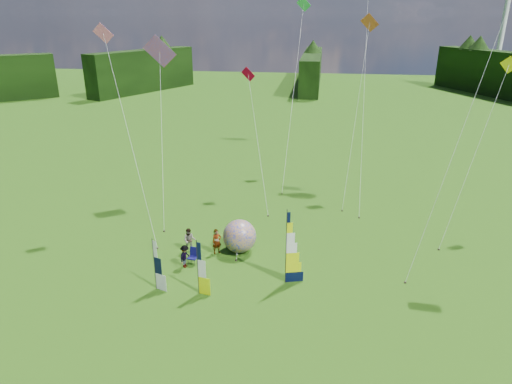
# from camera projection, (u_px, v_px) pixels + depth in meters

# --- Properties ---
(ground) EXTENTS (220.00, 220.00, 0.00)m
(ground) POSITION_uv_depth(u_px,v_px,m) (263.00, 306.00, 26.41)
(ground) COLOR #385E16
(ground) RESTS_ON ground
(treeline_ring) EXTENTS (210.00, 210.00, 8.00)m
(treeline_ring) POSITION_uv_depth(u_px,v_px,m) (264.00, 245.00, 24.94)
(treeline_ring) COLOR #17340B
(treeline_ring) RESTS_ON ground
(turbine_right) EXTENTS (8.00, 1.20, 30.00)m
(turbine_right) POSITION_uv_depth(u_px,v_px,m) (505.00, 16.00, 108.81)
(turbine_right) COLOR silver
(turbine_right) RESTS_ON ground
(feather_banner_main) EXTENTS (1.29, 0.44, 4.83)m
(feather_banner_main) POSITION_uv_depth(u_px,v_px,m) (286.00, 248.00, 27.86)
(feather_banner_main) COLOR black
(feather_banner_main) RESTS_ON ground
(side_banner_left) EXTENTS (0.97, 0.29, 3.49)m
(side_banner_left) POSITION_uv_depth(u_px,v_px,m) (198.00, 268.00, 26.98)
(side_banner_left) COLOR #D9E804
(side_banner_left) RESTS_ON ground
(side_banner_far) EXTENTS (0.96, 0.42, 3.33)m
(side_banner_far) POSITION_uv_depth(u_px,v_px,m) (154.00, 265.00, 27.49)
(side_banner_far) COLOR white
(side_banner_far) RESTS_ON ground
(bol_inflatable) EXTENTS (3.06, 3.06, 2.37)m
(bol_inflatable) POSITION_uv_depth(u_px,v_px,m) (239.00, 236.00, 32.08)
(bol_inflatable) COLOR #182AA3
(bol_inflatable) RESTS_ON ground
(spectator_a) EXTENTS (0.80, 0.75, 1.85)m
(spectator_a) POSITION_uv_depth(u_px,v_px,m) (217.00, 241.00, 31.90)
(spectator_a) COLOR #66594C
(spectator_a) RESTS_ON ground
(spectator_b) EXTENTS (0.90, 0.52, 1.76)m
(spectator_b) POSITION_uv_depth(u_px,v_px,m) (189.00, 240.00, 32.18)
(spectator_b) COLOR #66594C
(spectator_b) RESTS_ON ground
(spectator_c) EXTENTS (0.61, 1.09, 1.59)m
(spectator_c) POSITION_uv_depth(u_px,v_px,m) (185.00, 256.00, 30.20)
(spectator_c) COLOR #66594C
(spectator_c) RESTS_ON ground
(spectator_d) EXTENTS (1.18, 0.90, 1.87)m
(spectator_d) POSITION_uv_depth(u_px,v_px,m) (236.00, 234.00, 33.00)
(spectator_d) COLOR #66594C
(spectator_d) RESTS_ON ground
(camp_chair) EXTENTS (0.75, 0.75, 1.14)m
(camp_chair) POSITION_uv_depth(u_px,v_px,m) (193.00, 256.00, 30.64)
(camp_chair) COLOR #09093B
(camp_chair) RESTS_ON ground
(kite_whale) EXTENTS (5.26, 16.85, 21.26)m
(kite_whale) POSITION_uv_depth(u_px,v_px,m) (365.00, 76.00, 39.94)
(kite_whale) COLOR black
(kite_whale) RESTS_ON ground
(kite_rainbow_delta) EXTENTS (7.99, 13.69, 15.09)m
(kite_rainbow_delta) POSITION_uv_depth(u_px,v_px,m) (161.00, 123.00, 36.68)
(kite_rainbow_delta) COLOR red
(kite_rainbow_delta) RESTS_ON ground
(kite_parafoil) EXTENTS (11.14, 11.50, 20.32)m
(kite_parafoil) POSITION_uv_depth(u_px,v_px,m) (465.00, 114.00, 27.36)
(kite_parafoil) COLOR red
(kite_parafoil) RESTS_ON ground
(small_kite_red) EXTENTS (7.67, 10.24, 11.85)m
(small_kite_red) POSITION_uv_depth(u_px,v_px,m) (258.00, 136.00, 39.19)
(small_kite_red) COLOR red
(small_kite_red) RESTS_ON ground
(small_kite_orange) EXTENTS (5.98, 10.74, 16.38)m
(small_kite_orange) POSITION_uv_depth(u_px,v_px,m) (357.00, 108.00, 39.34)
(small_kite_orange) COLOR #E05727
(small_kite_orange) RESTS_ON ground
(small_kite_yellow) EXTENTS (7.21, 8.76, 13.39)m
(small_kite_yellow) POSITION_uv_depth(u_px,v_px,m) (475.00, 149.00, 32.74)
(small_kite_yellow) COLOR #D2D505
(small_kite_yellow) RESTS_ON ground
(small_kite_pink) EXTENTS (8.07, 8.47, 15.69)m
(small_kite_pink) POSITION_uv_depth(u_px,v_px,m) (129.00, 132.00, 32.67)
(small_kite_pink) COLOR #DE5D80
(small_kite_pink) RESTS_ON ground
(small_kite_green) EXTENTS (5.53, 13.54, 17.88)m
(small_kite_green) POSITION_uv_depth(u_px,v_px,m) (293.00, 89.00, 44.25)
(small_kite_green) COLOR #38CF5B
(small_kite_green) RESTS_ON ground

